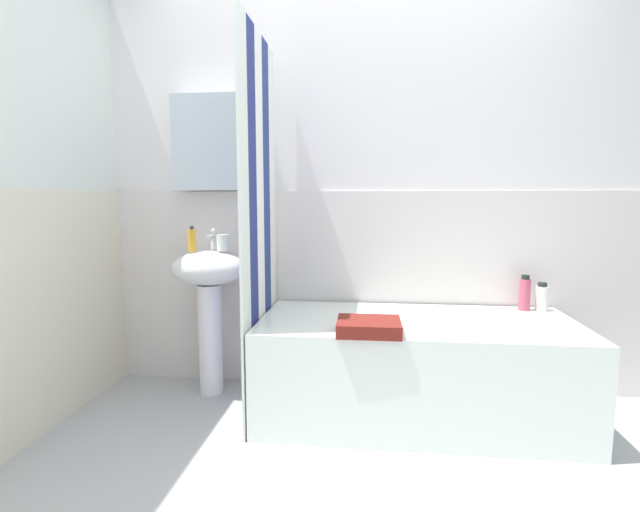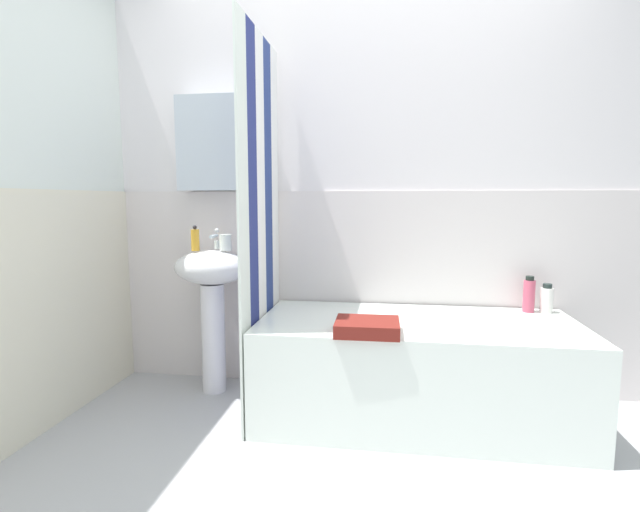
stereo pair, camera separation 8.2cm
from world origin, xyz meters
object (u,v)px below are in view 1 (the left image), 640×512
toothbrush_cup (223,243)px  towel_folded (369,326)px  sink (209,290)px  lotion_bottle (542,298)px  bathtub (416,368)px  conditioner_bottle (525,294)px  soap_dispenser (192,240)px

toothbrush_cup → towel_folded: 1.03m
sink → lotion_bottle: bearing=3.1°
bathtub → conditioner_bottle: 0.77m
toothbrush_cup → bathtub: size_ratio=0.06×
toothbrush_cup → towel_folded: toothbrush_cup is taller
sink → towel_folded: sink is taller
sink → toothbrush_cup: 0.29m
sink → lotion_bottle: (1.90, 0.10, -0.02)m
soap_dispenser → towel_folded: (1.02, -0.43, -0.36)m
sink → soap_dispenser: soap_dispenser is taller
soap_dispenser → towel_folded: soap_dispenser is taller
lotion_bottle → toothbrush_cup: bearing=-177.1°
toothbrush_cup → bathtub: (1.10, -0.20, -0.64)m
sink → conditioner_bottle: (1.80, 0.10, -0.00)m
bathtub → lotion_bottle: lotion_bottle is taller
conditioner_bottle → towel_folded: bearing=-147.2°
sink → soap_dispenser: size_ratio=5.74×
soap_dispenser → lotion_bottle: (1.98, 0.13, -0.32)m
towel_folded → soap_dispenser: bearing=157.1°
lotion_bottle → soap_dispenser: bearing=-176.3°
sink → towel_folded: (0.94, -0.46, -0.07)m
toothbrush_cup → lotion_bottle: toothbrush_cup is taller
toothbrush_cup → lotion_bottle: size_ratio=0.59×
toothbrush_cup → conditioner_bottle: 1.74m
conditioner_bottle → soap_dispenser: bearing=-176.1°
sink → lotion_bottle: sink is taller
sink → conditioner_bottle: bearing=3.2°
soap_dispenser → conditioner_bottle: 1.92m
toothbrush_cup → towel_folded: bearing=-28.8°
toothbrush_cup → bathtub: 1.28m
bathtub → sink: bearing=171.2°
bathtub → lotion_bottle: bearing=21.8°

